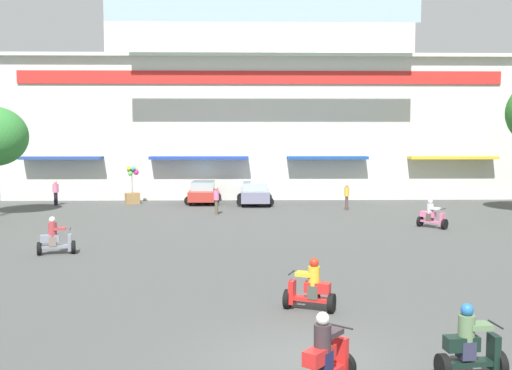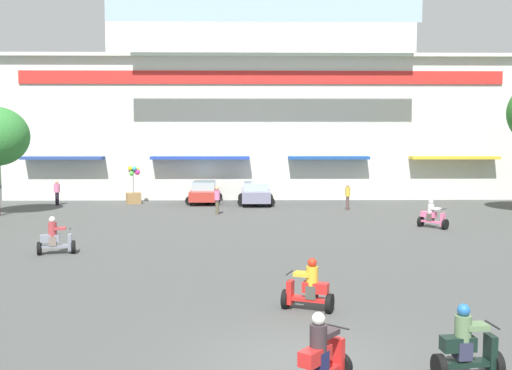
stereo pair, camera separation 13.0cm
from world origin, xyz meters
The scene contains 13 objects.
ground_plane centered at (0.00, 13.00, 0.00)m, with size 128.00×128.00×0.00m, color #474947.
colonial_building centered at (0.00, 35.92, 8.64)m, with size 36.67×16.25×20.18m.
parked_car_0 centered at (-3.98, 28.40, 0.74)m, with size 2.34×4.26×1.48m.
parked_car_1 centered at (-0.47, 27.66, 0.75)m, with size 2.44×4.44×1.48m.
scooter_rider_0 centered at (-8.64, 11.29, 0.61)m, with size 1.50×0.82×1.51m.
scooter_rider_1 centered at (3.14, -0.82, 0.63)m, with size 1.35×0.67×1.50m.
scooter_rider_4 centered at (0.53, 3.68, 0.59)m, with size 1.46×0.99×1.45m.
scooter_rider_5 centered at (8.22, 17.46, 0.60)m, with size 1.41×1.43×1.45m.
scooter_rider_6 centered at (0.25, -1.26, 0.63)m, with size 1.31×1.43×1.51m.
pedestrian_0 centered at (5.14, 24.42, 0.94)m, with size 0.33×0.33×1.63m.
pedestrian_1 centered at (-13.60, 27.26, 0.92)m, with size 0.47×0.47×1.64m.
pedestrian_2 centered at (-2.82, 22.57, 0.96)m, with size 0.45×0.45×1.65m.
balloon_vendor_cart centered at (-8.69, 27.95, 1.12)m, with size 1.07×0.93×2.56m.
Camera 2 is at (-1.14, -11.92, 4.77)m, focal length 41.73 mm.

